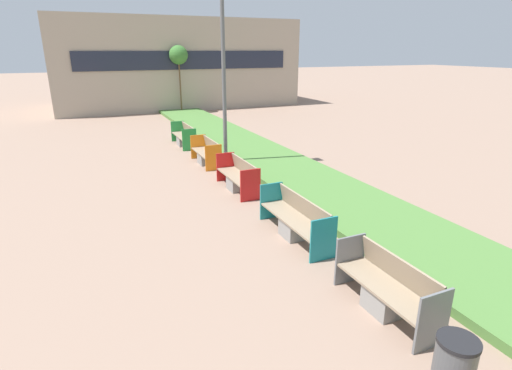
{
  "coord_description": "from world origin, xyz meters",
  "views": [
    {
      "loc": [
        -3.35,
        3.21,
        4.14
      ],
      "look_at": [
        0.9,
        12.7,
        0.6
      ],
      "focal_mm": 28.0,
      "sensor_mm": 36.0,
      "label": 1
    }
  ],
  "objects_px": {
    "bench_red_frame": "(238,178)",
    "bench_green_frame": "(184,137)",
    "parked_car_distant": "(234,94)",
    "sapling_tree_far": "(178,55)",
    "bench_teal_frame": "(296,221)",
    "street_lamp_post": "(223,49)",
    "bench_grey_frame": "(387,291)",
    "bench_orange_frame": "(207,155)"
  },
  "relations": [
    {
      "from": "street_lamp_post",
      "to": "parked_car_distant",
      "type": "bearing_deg",
      "value": 67.77
    },
    {
      "from": "street_lamp_post",
      "to": "bench_orange_frame",
      "type": "bearing_deg",
      "value": 144.68
    },
    {
      "from": "bench_teal_frame",
      "to": "bench_red_frame",
      "type": "relative_size",
      "value": 1.15
    },
    {
      "from": "street_lamp_post",
      "to": "sapling_tree_far",
      "type": "bearing_deg",
      "value": 82.72
    },
    {
      "from": "bench_orange_frame",
      "to": "bench_green_frame",
      "type": "bearing_deg",
      "value": 89.96
    },
    {
      "from": "bench_red_frame",
      "to": "bench_green_frame",
      "type": "xyz_separation_m",
      "value": [
        0.0,
        6.6,
        0.0
      ]
    },
    {
      "from": "bench_orange_frame",
      "to": "sapling_tree_far",
      "type": "bearing_deg",
      "value": 79.9
    },
    {
      "from": "sapling_tree_far",
      "to": "bench_orange_frame",
      "type": "bearing_deg",
      "value": -100.1
    },
    {
      "from": "bench_grey_frame",
      "to": "sapling_tree_far",
      "type": "xyz_separation_m",
      "value": [
        2.37,
        23.16,
        3.39
      ]
    },
    {
      "from": "street_lamp_post",
      "to": "bench_teal_frame",
      "type": "bearing_deg",
      "value": -95.43
    },
    {
      "from": "bench_grey_frame",
      "to": "street_lamp_post",
      "type": "distance_m",
      "value": 10.2
    },
    {
      "from": "bench_grey_frame",
      "to": "parked_car_distant",
      "type": "distance_m",
      "value": 25.87
    },
    {
      "from": "bench_orange_frame",
      "to": "bench_grey_frame",
      "type": "bearing_deg",
      "value": -90.0
    },
    {
      "from": "bench_red_frame",
      "to": "bench_green_frame",
      "type": "relative_size",
      "value": 0.99
    },
    {
      "from": "bench_teal_frame",
      "to": "bench_green_frame",
      "type": "xyz_separation_m",
      "value": [
        -0.0,
        10.19,
        -0.01
      ]
    },
    {
      "from": "bench_red_frame",
      "to": "sapling_tree_far",
      "type": "relative_size",
      "value": 0.48
    },
    {
      "from": "bench_teal_frame",
      "to": "bench_grey_frame",
      "type": "bearing_deg",
      "value": -90.1
    },
    {
      "from": "bench_orange_frame",
      "to": "sapling_tree_far",
      "type": "relative_size",
      "value": 0.44
    },
    {
      "from": "bench_teal_frame",
      "to": "bench_green_frame",
      "type": "height_order",
      "value": "same"
    },
    {
      "from": "parked_car_distant",
      "to": "bench_green_frame",
      "type": "bearing_deg",
      "value": -129.3
    },
    {
      "from": "bench_orange_frame",
      "to": "parked_car_distant",
      "type": "xyz_separation_m",
      "value": [
        6.93,
        15.03,
        0.55
      ]
    },
    {
      "from": "bench_grey_frame",
      "to": "bench_red_frame",
      "type": "bearing_deg",
      "value": 89.98
    },
    {
      "from": "bench_teal_frame",
      "to": "bench_green_frame",
      "type": "distance_m",
      "value": 10.19
    },
    {
      "from": "bench_grey_frame",
      "to": "sapling_tree_far",
      "type": "height_order",
      "value": "sapling_tree_far"
    },
    {
      "from": "bench_green_frame",
      "to": "sapling_tree_far",
      "type": "bearing_deg",
      "value": 76.59
    },
    {
      "from": "bench_green_frame",
      "to": "bench_grey_frame",
      "type": "bearing_deg",
      "value": -90.01
    },
    {
      "from": "street_lamp_post",
      "to": "parked_car_distant",
      "type": "xyz_separation_m",
      "value": [
        6.32,
        15.47,
        -3.24
      ]
    },
    {
      "from": "bench_red_frame",
      "to": "bench_green_frame",
      "type": "height_order",
      "value": "same"
    },
    {
      "from": "bench_teal_frame",
      "to": "sapling_tree_far",
      "type": "relative_size",
      "value": 0.56
    },
    {
      "from": "bench_orange_frame",
      "to": "street_lamp_post",
      "type": "relative_size",
      "value": 0.26
    },
    {
      "from": "bench_teal_frame",
      "to": "bench_orange_frame",
      "type": "relative_size",
      "value": 1.25
    },
    {
      "from": "bench_red_frame",
      "to": "bench_green_frame",
      "type": "bearing_deg",
      "value": 90.0
    },
    {
      "from": "bench_orange_frame",
      "to": "street_lamp_post",
      "type": "distance_m",
      "value": 3.86
    },
    {
      "from": "parked_car_distant",
      "to": "bench_grey_frame",
      "type": "bearing_deg",
      "value": -114.14
    },
    {
      "from": "bench_red_frame",
      "to": "bench_orange_frame",
      "type": "xyz_separation_m",
      "value": [
        -0.0,
        3.24,
        -0.01
      ]
    },
    {
      "from": "bench_teal_frame",
      "to": "bench_red_frame",
      "type": "height_order",
      "value": "same"
    },
    {
      "from": "sapling_tree_far",
      "to": "parked_car_distant",
      "type": "relative_size",
      "value": 1.0
    },
    {
      "from": "bench_grey_frame",
      "to": "parked_car_distant",
      "type": "height_order",
      "value": "parked_car_distant"
    },
    {
      "from": "bench_teal_frame",
      "to": "street_lamp_post",
      "type": "distance_m",
      "value": 7.45
    },
    {
      "from": "bench_red_frame",
      "to": "bench_green_frame",
      "type": "distance_m",
      "value": 6.6
    },
    {
      "from": "bench_grey_frame",
      "to": "parked_car_distant",
      "type": "bearing_deg",
      "value": 74.45
    },
    {
      "from": "parked_car_distant",
      "to": "sapling_tree_far",
      "type": "bearing_deg",
      "value": -167.58
    }
  ]
}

